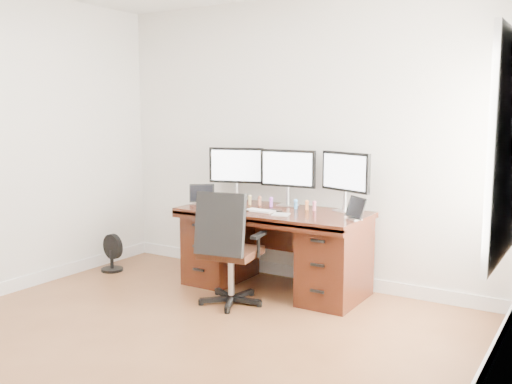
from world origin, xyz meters
The scene contains 21 objects.
ground centered at (0.00, 0.00, 0.00)m, with size 4.50×4.50×0.00m, color brown.
back_wall centered at (0.00, 2.25, 1.35)m, with size 4.00×0.10×2.70m, color white.
right_wall centered at (2.00, 0.11, 1.35)m, with size 0.10×4.50×2.70m.
desk centered at (0.00, 1.83, 0.40)m, with size 1.70×0.80×0.75m.
office_chair centered at (-0.11, 1.25, 0.32)m, with size 0.60×0.60×0.99m.
floor_fan centered at (-1.73, 1.48, 0.19)m, with size 0.27×0.22×0.38m.
monitor_left centered at (-0.58, 2.07, 1.09)m, with size 0.53×0.20×0.53m.
monitor_center centered at (0.00, 2.07, 1.09)m, with size 0.55×0.15×0.53m.
monitor_right centered at (0.58, 2.07, 1.09)m, with size 0.53×0.23×0.53m.
tablet_left centered at (-0.78, 1.75, 0.84)m, with size 0.23×0.20×0.19m.
tablet_right centered at (0.81, 1.75, 0.84)m, with size 0.23×0.20×0.19m.
keyboard centered at (-0.06, 1.67, 0.76)m, with size 0.26×0.11×0.01m, color white.
trackpad centered at (0.19, 1.61, 0.76)m, with size 0.14×0.14×0.01m, color silver.
drawing_tablet centered at (-0.25, 1.66, 0.76)m, with size 0.22×0.14×0.01m, color black.
phone centered at (0.03, 1.77, 0.76)m, with size 0.14×0.07×0.01m, color black.
figurine_yellow centered at (-0.35, 1.95, 0.80)m, with size 0.04×0.04×0.09m.
figurine_brown centered at (-0.24, 1.95, 0.80)m, with size 0.04×0.04×0.09m.
figurine_purple centered at (-0.11, 1.95, 0.80)m, with size 0.04×0.04×0.09m.
figurine_blue centered at (0.15, 1.95, 0.80)m, with size 0.04×0.04×0.09m.
figurine_orange centered at (0.26, 1.95, 0.80)m, with size 0.04×0.04×0.09m.
figurine_pink centered at (0.34, 1.95, 0.80)m, with size 0.04×0.04×0.09m.
Camera 1 is at (2.53, -2.61, 1.63)m, focal length 40.00 mm.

